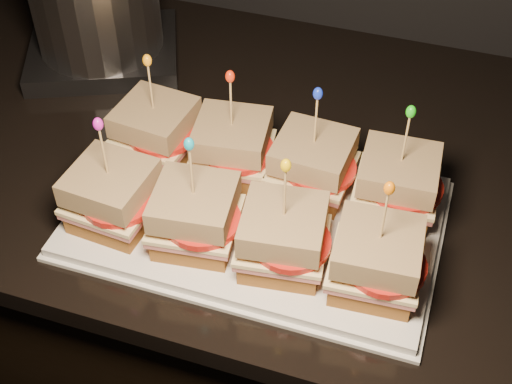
% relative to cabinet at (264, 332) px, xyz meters
% --- Properties ---
extents(cabinet, '(2.32, 0.67, 0.89)m').
position_rel_cabinet_xyz_m(cabinet, '(0.00, 0.00, 0.00)').
color(cabinet, black).
rests_on(cabinet, ground).
extents(granite_slab, '(2.36, 0.71, 0.03)m').
position_rel_cabinet_xyz_m(granite_slab, '(0.00, -0.00, 0.46)').
color(granite_slab, black).
rests_on(granite_slab, cabinet).
extents(platter, '(0.46, 0.29, 0.02)m').
position_rel_cabinet_xyz_m(platter, '(0.03, -0.15, 0.49)').
color(platter, silver).
rests_on(platter, granite_slab).
extents(platter_rim, '(0.48, 0.30, 0.01)m').
position_rel_cabinet_xyz_m(platter_rim, '(0.03, -0.15, 0.48)').
color(platter_rim, silver).
rests_on(platter_rim, granite_slab).
extents(sandwich_0_bread_bot, '(0.10, 0.10, 0.03)m').
position_rel_cabinet_xyz_m(sandwich_0_bread_bot, '(-0.13, -0.08, 0.51)').
color(sandwich_0_bread_bot, brown).
rests_on(sandwich_0_bread_bot, platter).
extents(sandwich_0_ham, '(0.11, 0.11, 0.01)m').
position_rel_cabinet_xyz_m(sandwich_0_ham, '(-0.13, -0.08, 0.52)').
color(sandwich_0_ham, '#CB6A68').
rests_on(sandwich_0_ham, sandwich_0_bread_bot).
extents(sandwich_0_cheese, '(0.11, 0.11, 0.01)m').
position_rel_cabinet_xyz_m(sandwich_0_cheese, '(-0.13, -0.08, 0.53)').
color(sandwich_0_cheese, '#FFE69F').
rests_on(sandwich_0_cheese, sandwich_0_ham).
extents(sandwich_0_tomato, '(0.09, 0.09, 0.01)m').
position_rel_cabinet_xyz_m(sandwich_0_tomato, '(-0.12, -0.09, 0.54)').
color(sandwich_0_tomato, red).
rests_on(sandwich_0_tomato, sandwich_0_cheese).
extents(sandwich_0_bread_top, '(0.10, 0.10, 0.03)m').
position_rel_cabinet_xyz_m(sandwich_0_bread_top, '(-0.13, -0.08, 0.56)').
color(sandwich_0_bread_top, '#563414').
rests_on(sandwich_0_bread_top, sandwich_0_tomato).
extents(sandwich_0_pick, '(0.00, 0.00, 0.09)m').
position_rel_cabinet_xyz_m(sandwich_0_pick, '(-0.13, -0.08, 0.61)').
color(sandwich_0_pick, tan).
rests_on(sandwich_0_pick, sandwich_0_bread_top).
extents(sandwich_0_frill, '(0.01, 0.01, 0.02)m').
position_rel_cabinet_xyz_m(sandwich_0_frill, '(-0.13, -0.08, 0.65)').
color(sandwich_0_frill, orange).
rests_on(sandwich_0_frill, sandwich_0_pick).
extents(sandwich_1_bread_bot, '(0.10, 0.10, 0.03)m').
position_rel_cabinet_xyz_m(sandwich_1_bread_bot, '(-0.02, -0.08, 0.51)').
color(sandwich_1_bread_bot, brown).
rests_on(sandwich_1_bread_bot, platter).
extents(sandwich_1_ham, '(0.11, 0.11, 0.01)m').
position_rel_cabinet_xyz_m(sandwich_1_ham, '(-0.02, -0.08, 0.52)').
color(sandwich_1_ham, '#CB6A68').
rests_on(sandwich_1_ham, sandwich_1_bread_bot).
extents(sandwich_1_cheese, '(0.12, 0.11, 0.01)m').
position_rel_cabinet_xyz_m(sandwich_1_cheese, '(-0.02, -0.08, 0.53)').
color(sandwich_1_cheese, '#FFE69F').
rests_on(sandwich_1_cheese, sandwich_1_ham).
extents(sandwich_1_tomato, '(0.09, 0.09, 0.01)m').
position_rel_cabinet_xyz_m(sandwich_1_tomato, '(-0.01, -0.09, 0.54)').
color(sandwich_1_tomato, red).
rests_on(sandwich_1_tomato, sandwich_1_cheese).
extents(sandwich_1_bread_top, '(0.11, 0.11, 0.03)m').
position_rel_cabinet_xyz_m(sandwich_1_bread_top, '(-0.02, -0.08, 0.56)').
color(sandwich_1_bread_top, '#563414').
rests_on(sandwich_1_bread_top, sandwich_1_tomato).
extents(sandwich_1_pick, '(0.00, 0.00, 0.09)m').
position_rel_cabinet_xyz_m(sandwich_1_pick, '(-0.02, -0.08, 0.61)').
color(sandwich_1_pick, tan).
rests_on(sandwich_1_pick, sandwich_1_bread_top).
extents(sandwich_1_frill, '(0.01, 0.01, 0.02)m').
position_rel_cabinet_xyz_m(sandwich_1_frill, '(-0.02, -0.08, 0.65)').
color(sandwich_1_frill, red).
rests_on(sandwich_1_frill, sandwich_1_pick).
extents(sandwich_2_bread_bot, '(0.10, 0.10, 0.03)m').
position_rel_cabinet_xyz_m(sandwich_2_bread_bot, '(0.09, -0.08, 0.51)').
color(sandwich_2_bread_bot, brown).
rests_on(sandwich_2_bread_bot, platter).
extents(sandwich_2_ham, '(0.11, 0.10, 0.01)m').
position_rel_cabinet_xyz_m(sandwich_2_ham, '(0.09, -0.08, 0.52)').
color(sandwich_2_ham, '#CB6A68').
rests_on(sandwich_2_ham, sandwich_2_bread_bot).
extents(sandwich_2_cheese, '(0.11, 0.11, 0.01)m').
position_rel_cabinet_xyz_m(sandwich_2_cheese, '(0.09, -0.08, 0.53)').
color(sandwich_2_cheese, '#FFE69F').
rests_on(sandwich_2_cheese, sandwich_2_ham).
extents(sandwich_2_tomato, '(0.09, 0.09, 0.01)m').
position_rel_cabinet_xyz_m(sandwich_2_tomato, '(0.10, -0.09, 0.54)').
color(sandwich_2_tomato, red).
rests_on(sandwich_2_tomato, sandwich_2_cheese).
extents(sandwich_2_bread_top, '(0.10, 0.10, 0.03)m').
position_rel_cabinet_xyz_m(sandwich_2_bread_top, '(0.09, -0.08, 0.56)').
color(sandwich_2_bread_top, '#563414').
rests_on(sandwich_2_bread_top, sandwich_2_tomato).
extents(sandwich_2_pick, '(0.00, 0.00, 0.09)m').
position_rel_cabinet_xyz_m(sandwich_2_pick, '(0.09, -0.08, 0.61)').
color(sandwich_2_pick, tan).
rests_on(sandwich_2_pick, sandwich_2_bread_top).
extents(sandwich_2_frill, '(0.01, 0.01, 0.02)m').
position_rel_cabinet_xyz_m(sandwich_2_frill, '(0.09, -0.08, 0.65)').
color(sandwich_2_frill, '#152FD2').
rests_on(sandwich_2_frill, sandwich_2_pick).
extents(sandwich_3_bread_bot, '(0.10, 0.10, 0.03)m').
position_rel_cabinet_xyz_m(sandwich_3_bread_bot, '(0.20, -0.08, 0.51)').
color(sandwich_3_bread_bot, brown).
rests_on(sandwich_3_bread_bot, platter).
extents(sandwich_3_ham, '(0.11, 0.10, 0.01)m').
position_rel_cabinet_xyz_m(sandwich_3_ham, '(0.20, -0.08, 0.52)').
color(sandwich_3_ham, '#CB6A68').
rests_on(sandwich_3_ham, sandwich_3_bread_bot).
extents(sandwich_3_cheese, '(0.11, 0.11, 0.01)m').
position_rel_cabinet_xyz_m(sandwich_3_cheese, '(0.20, -0.08, 0.53)').
color(sandwich_3_cheese, '#FFE69F').
rests_on(sandwich_3_cheese, sandwich_3_ham).
extents(sandwich_3_tomato, '(0.09, 0.09, 0.01)m').
position_rel_cabinet_xyz_m(sandwich_3_tomato, '(0.21, -0.09, 0.54)').
color(sandwich_3_tomato, red).
rests_on(sandwich_3_tomato, sandwich_3_cheese).
extents(sandwich_3_bread_top, '(0.10, 0.10, 0.03)m').
position_rel_cabinet_xyz_m(sandwich_3_bread_top, '(0.20, -0.08, 0.56)').
color(sandwich_3_bread_top, '#563414').
rests_on(sandwich_3_bread_top, sandwich_3_tomato).
extents(sandwich_3_pick, '(0.00, 0.00, 0.09)m').
position_rel_cabinet_xyz_m(sandwich_3_pick, '(0.20, -0.08, 0.61)').
color(sandwich_3_pick, tan).
rests_on(sandwich_3_pick, sandwich_3_bread_top).
extents(sandwich_3_frill, '(0.01, 0.01, 0.02)m').
position_rel_cabinet_xyz_m(sandwich_3_frill, '(0.20, -0.08, 0.65)').
color(sandwich_3_frill, '#19BD13').
rests_on(sandwich_3_frill, sandwich_3_pick).
extents(sandwich_4_bread_bot, '(0.10, 0.10, 0.03)m').
position_rel_cabinet_xyz_m(sandwich_4_bread_bot, '(-0.13, -0.22, 0.51)').
color(sandwich_4_bread_bot, brown).
rests_on(sandwich_4_bread_bot, platter).
extents(sandwich_4_ham, '(0.11, 0.11, 0.01)m').
position_rel_cabinet_xyz_m(sandwich_4_ham, '(-0.13, -0.22, 0.52)').
color(sandwich_4_ham, '#CB6A68').
rests_on(sandwich_4_ham, sandwich_4_bread_bot).
extents(sandwich_4_cheese, '(0.11, 0.11, 0.01)m').
position_rel_cabinet_xyz_m(sandwich_4_cheese, '(-0.13, -0.22, 0.53)').
color(sandwich_4_cheese, '#FFE69F').
rests_on(sandwich_4_cheese, sandwich_4_ham).
extents(sandwich_4_tomato, '(0.09, 0.09, 0.01)m').
position_rel_cabinet_xyz_m(sandwich_4_tomato, '(-0.12, -0.22, 0.54)').
color(sandwich_4_tomato, red).
rests_on(sandwich_4_tomato, sandwich_4_cheese).
extents(sandwich_4_bread_top, '(0.10, 0.10, 0.03)m').
position_rel_cabinet_xyz_m(sandwich_4_bread_top, '(-0.13, -0.22, 0.56)').
color(sandwich_4_bread_top, '#563414').
rests_on(sandwich_4_bread_top, sandwich_4_tomato).
extents(sandwich_4_pick, '(0.00, 0.00, 0.09)m').
position_rel_cabinet_xyz_m(sandwich_4_pick, '(-0.13, -0.22, 0.61)').
color(sandwich_4_pick, tan).
rests_on(sandwich_4_pick, sandwich_4_bread_top).
extents(sandwich_4_frill, '(0.01, 0.01, 0.02)m').
position_rel_cabinet_xyz_m(sandwich_4_frill, '(-0.13, -0.22, 0.65)').
color(sandwich_4_frill, '#D61ABB').
rests_on(sandwich_4_frill, sandwich_4_pick).
extents(sandwich_5_bread_bot, '(0.10, 0.10, 0.03)m').
position_rel_cabinet_xyz_m(sandwich_5_bread_bot, '(-0.02, -0.22, 0.51)').
color(sandwich_5_bread_bot, brown).
rests_on(sandwich_5_bread_bot, platter).
extents(sandwich_5_ham, '(0.11, 0.11, 0.01)m').
position_rel_cabinet_xyz_m(sandwich_5_ham, '(-0.02, -0.22, 0.52)').
color(sandwich_5_ham, '#CB6A68').
rests_on(sandwich_5_ham, sandwich_5_bread_bot).
extents(sandwich_5_cheese, '(0.12, 0.11, 0.01)m').
position_rel_cabinet_xyz_m(sandwich_5_cheese, '(-0.02, -0.22, 0.53)').
color(sandwich_5_cheese, '#FFE69F').
rests_on(sandwich_5_cheese, sandwich_5_ham).
extents(sandwich_5_tomato, '(0.09, 0.09, 0.01)m').
position_rel_cabinet_xyz_m(sandwich_5_tomato, '(-0.01, -0.22, 0.54)').
color(sandwich_5_tomato, red).
rests_on(sandwich_5_tomato, sandwich_5_cheese).
extents(sandwich_5_bread_top, '(0.11, 0.11, 0.03)m').
position_rel_cabinet_xyz_m(sandwich_5_bread_top, '(-0.02, -0.22, 0.56)').
color(sandwich_5_bread_top, '#563414').
rests_on(sandwich_5_bread_top, sandwich_5_tomato).
extents(sandwich_5_pick, '(0.00, 0.00, 0.09)m').
position_rel_cabinet_xyz_m(sandwich_5_pick, '(-0.02, -0.22, 0.61)').
color(sandwich_5_pick, tan).
rests_on(sandwich_5_pick, sandwich_5_bread_top).
extents(sandwich_5_frill, '(0.01, 0.01, 0.02)m').
position_rel_cabinet_xyz_m(sandwich_5_frill, '(-0.02, -0.22, 0.65)').
color(sandwich_5_frill, '#1194B4').
rests_on(sandwich_5_frill, sandwich_5_pick).
extents(sandwich_6_bread_bot, '(0.10, 0.10, 0.03)m').
position_rel_cabinet_xyz_m(sandwich_6_bread_bot, '(0.09, -0.22, 0.51)').
color(sandwich_6_bread_bot, brown).
rests_on(sandwich_6_bread_bot, platter).
extents(sandwich_6_ham, '(0.11, 0.11, 0.01)m').
position_rel_cabinet_xyz_m(sandwich_6_ham, '(0.09, -0.22, 0.52)').
color(sandwich_6_ham, '#CB6A68').
rests_on(sandwich_6_ham, sandwich_6_bread_bot).
extents(sandwich_6_cheese, '(0.12, 0.11, 0.01)m').
position_rel_cabinet_xyz_m(sandwich_6_cheese, '(0.09, -0.22, 0.53)').
color(sandwich_6_cheese, '#FFE69F').
rests_on(sandwich_6_cheese, sandwich_6_ham).
extents(sandwich_6_tomato, '(0.09, 0.09, 0.01)m').
position_rel_cabinet_xyz_m(sandwich_6_tomato, '(0.10, -0.22, 0.54)').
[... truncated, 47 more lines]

